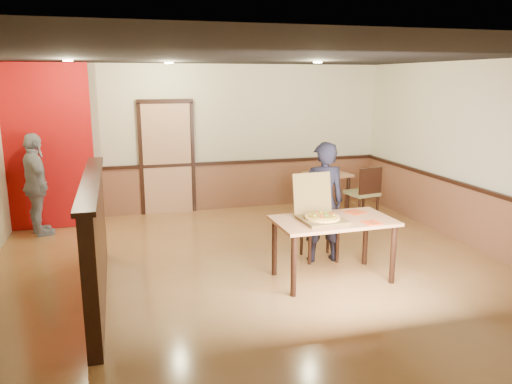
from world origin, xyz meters
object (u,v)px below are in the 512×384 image
(passerby, at_px, (36,185))
(side_chair_left, at_px, (317,195))
(side_table, at_px, (327,182))
(condiment, at_px, (328,169))
(side_chair_right, at_px, (365,191))
(diner_chair, at_px, (318,221))
(diner, at_px, (323,202))
(pizza_box, at_px, (320,215))
(main_table, at_px, (333,228))

(passerby, bearing_deg, side_chair_left, -118.66)
(side_table, height_order, condiment, condiment)
(side_chair_right, xyz_separation_m, side_table, (-0.46, 0.62, 0.06))
(diner_chair, xyz_separation_m, diner, (-0.00, -0.15, 0.31))
(diner_chair, height_order, side_chair_left, diner_chair)
(diner_chair, height_order, condiment, diner_chair)
(side_chair_left, bearing_deg, condiment, -119.81)
(pizza_box, bearing_deg, condiment, 61.90)
(side_table, distance_m, diner, 2.60)
(passerby, bearing_deg, side_chair_right, -117.40)
(side_table, xyz_separation_m, passerby, (-5.11, 0.02, 0.24))
(side_chair_left, relative_size, side_table, 1.11)
(diner_chair, distance_m, side_table, 2.45)
(diner_chair, bearing_deg, condiment, 68.10)
(side_chair_left, distance_m, pizza_box, 2.59)
(passerby, xyz_separation_m, condiment, (5.16, 0.10, 0.00))
(side_chair_right, height_order, condiment, side_chair_right)
(side_table, height_order, pizza_box, pizza_box)
(diner, bearing_deg, side_chair_right, -126.91)
(diner, xyz_separation_m, pizza_box, (-0.32, -0.66, 0.02))
(side_chair_right, relative_size, pizza_box, 1.54)
(diner_chair, height_order, side_chair_right, same)
(side_chair_right, distance_m, diner, 2.34)
(side_chair_left, height_order, passerby, passerby)
(passerby, height_order, condiment, passerby)
(diner, bearing_deg, side_chair_left, -105.14)
(diner, bearing_deg, condiment, -109.72)
(side_table, bearing_deg, side_chair_left, -126.31)
(diner_chair, relative_size, condiment, 7.31)
(diner, bearing_deg, main_table, 83.91)
(side_chair_right, xyz_separation_m, pizza_box, (-1.88, -2.38, 0.33))
(side_chair_right, bearing_deg, diner, 37.59)
(side_chair_right, distance_m, passerby, 5.62)
(diner_chair, height_order, pizza_box, pizza_box)
(side_chair_left, bearing_deg, pizza_box, 72.79)
(pizza_box, bearing_deg, main_table, -3.82)
(main_table, bearing_deg, pizza_box, 177.76)
(main_table, xyz_separation_m, passerby, (-3.88, 3.03, 0.15))
(main_table, height_order, diner, diner)
(side_chair_right, xyz_separation_m, condiment, (-0.41, 0.74, 0.30))
(condiment, bearing_deg, side_chair_left, -124.45)
(condiment, bearing_deg, side_chair_right, -60.87)
(side_chair_right, height_order, side_table, side_chair_right)
(main_table, distance_m, pizza_box, 0.26)
(diner_chair, distance_m, passerby, 4.59)
(diner, height_order, passerby, diner)
(main_table, bearing_deg, passerby, 140.60)
(diner, relative_size, passerby, 1.01)
(diner_chair, bearing_deg, side_chair_left, 72.36)
(side_table, distance_m, pizza_box, 3.33)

